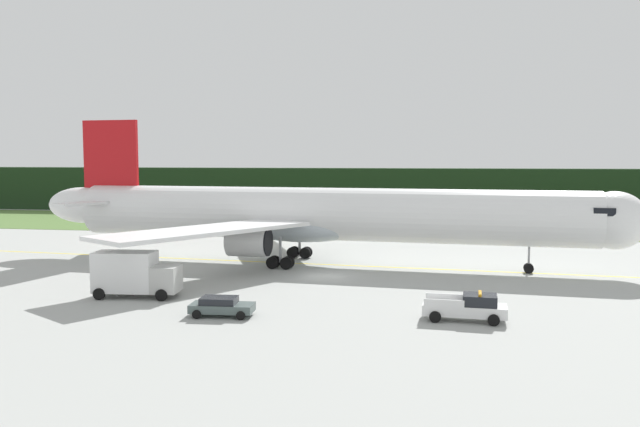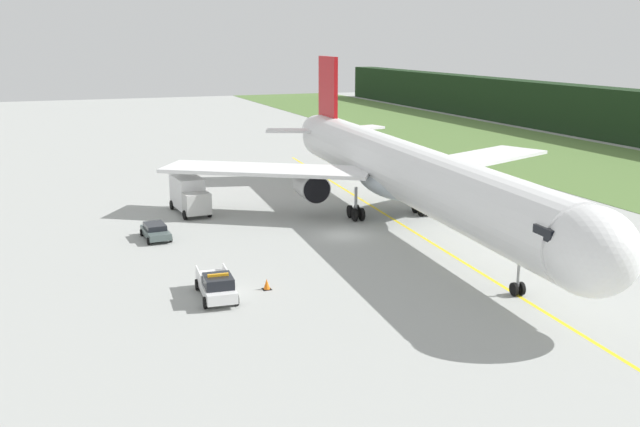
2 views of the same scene
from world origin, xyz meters
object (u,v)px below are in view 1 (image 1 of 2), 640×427
at_px(airliner, 318,215).
at_px(catering_truck, 134,273).
at_px(ops_pickup_truck, 468,307).
at_px(apron_cone, 457,303).
at_px(staff_car, 221,306).

relative_size(airliner, catering_truck, 9.22).
bearing_deg(ops_pickup_truck, apron_cone, 98.68).
bearing_deg(ops_pickup_truck, catering_truck, 173.21).
xyz_separation_m(airliner, apron_cone, (13.10, -16.81, -4.59)).
relative_size(ops_pickup_truck, catering_truck, 0.83).
height_order(catering_truck, apron_cone, catering_truck).
distance_m(airliner, catering_truck, 20.97).
bearing_deg(catering_truck, airliner, 57.28).
xyz_separation_m(ops_pickup_truck, staff_car, (-16.35, -1.60, -0.20)).
height_order(airliner, ops_pickup_truck, airliner).
distance_m(airliner, ops_pickup_truck, 24.88).
bearing_deg(staff_car, catering_truck, 151.81).
relative_size(ops_pickup_truck, staff_car, 1.26).
distance_m(airliner, apron_cone, 21.80).
bearing_deg(airliner, catering_truck, -122.72).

